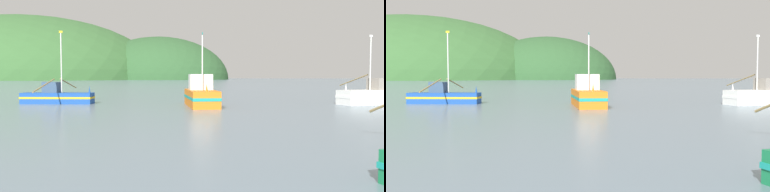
# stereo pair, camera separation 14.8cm
# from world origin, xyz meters

# --- Properties ---
(hill_far_center) EXTENTS (168.20, 134.56, 75.55)m
(hill_far_center) POSITION_xyz_m (-129.07, 233.97, 0.00)
(hill_far_center) COLOR #386633
(hill_far_center) RESTS_ON ground
(hill_far_left) EXTENTS (81.23, 64.98, 48.98)m
(hill_far_left) POSITION_xyz_m (-46.13, 233.95, 0.00)
(hill_far_left) COLOR #2D562D
(hill_far_left) RESTS_ON ground
(fishing_boat_blue) EXTENTS (7.24, 11.54, 7.27)m
(fishing_boat_blue) POSITION_xyz_m (-15.88, 42.80, 0.70)
(fishing_boat_blue) COLOR #19479E
(fishing_boat_blue) RESTS_ON ground
(fishing_boat_orange) EXTENTS (4.13, 7.91, 6.70)m
(fishing_boat_orange) POSITION_xyz_m (-1.20, 41.38, 0.99)
(fishing_boat_orange) COLOR orange
(fishing_boat_orange) RESTS_ON ground
(fishing_boat_white) EXTENTS (7.90, 9.35, 6.77)m
(fishing_boat_white) POSITION_xyz_m (15.60, 45.98, 0.89)
(fishing_boat_white) COLOR white
(fishing_boat_white) RESTS_ON ground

